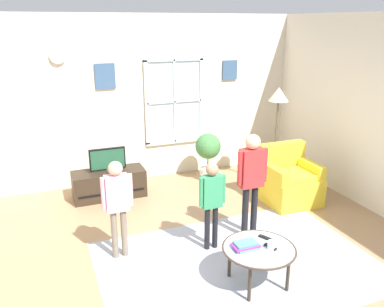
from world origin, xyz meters
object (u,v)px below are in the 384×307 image
book_stack (246,245)px  person_green_shirt (212,196)px  person_red_shirt (251,174)px  potted_plant_by_window (208,151)px  remote_near_cup (265,238)px  television (107,159)px  person_pink_shirt (117,199)px  floor_lamp (278,104)px  remote_near_books (270,247)px  cup (272,245)px  armchair (289,181)px  tv_stand (109,184)px  coffee_table (259,250)px

book_stack → person_green_shirt: person_green_shirt is taller
person_red_shirt → potted_plant_by_window: size_ratio=1.62×
remote_near_cup → person_red_shirt: 0.93m
television → book_stack: 2.91m
person_pink_shirt → floor_lamp: floor_lamp is taller
person_pink_shirt → person_green_shirt: size_ratio=1.08×
book_stack → person_pink_shirt: bearing=138.1°
television → potted_plant_by_window: bearing=3.0°
remote_near_books → person_green_shirt: 0.94m
book_stack → cup: size_ratio=3.11×
floor_lamp → potted_plant_by_window: bearing=148.6°
armchair → potted_plant_by_window: bearing=122.4°
book_stack → potted_plant_by_window: size_ratio=0.33×
armchair → person_red_shirt: bearing=-146.8°
potted_plant_by_window → book_stack: bearing=-106.0°
cup → person_pink_shirt: size_ratio=0.07×
person_green_shirt → potted_plant_by_window: size_ratio=1.32×
tv_stand → remote_near_books: (1.16, -2.85, 0.22)m
coffee_table → floor_lamp: 3.01m
cup → person_red_shirt: size_ratio=0.06×
television → cup: television is taller
armchair → coffee_table: armchair is taller
potted_plant_by_window → cup: bearing=-101.0°
person_red_shirt → floor_lamp: size_ratio=0.82×
tv_stand → person_red_shirt: person_red_shirt is taller
tv_stand → coffee_table: 3.00m
television → floor_lamp: size_ratio=0.33×
tv_stand → coffee_table: same height
armchair → remote_near_cup: size_ratio=6.21×
television → person_pink_shirt: bearing=-96.4°
person_pink_shirt → person_red_shirt: (1.66, -0.11, 0.11)m
person_red_shirt → armchair: bearing=33.2°
remote_near_books → floor_lamp: (1.54, 2.35, 0.95)m
person_pink_shirt → book_stack: bearing=-41.9°
cup → remote_near_cup: bearing=77.6°
remote_near_books → potted_plant_by_window: potted_plant_by_window is taller
remote_near_books → person_red_shirt: bearing=72.7°
potted_plant_by_window → armchair: bearing=-57.6°
coffee_table → person_pink_shirt: (-1.24, 1.05, 0.34)m
tv_stand → book_stack: (0.91, -2.76, 0.24)m
armchair → coffee_table: (-1.49, -1.64, 0.07)m
person_red_shirt → person_green_shirt: bearing=-169.3°
tv_stand → floor_lamp: floor_lamp is taller
armchair → person_red_shirt: 1.39m
remote_near_books → floor_lamp: floor_lamp is taller
potted_plant_by_window → floor_lamp: floor_lamp is taller
remote_near_books → remote_near_cup: (0.04, 0.18, 0.00)m
coffee_table → remote_near_books: 0.12m
remote_near_cup → potted_plant_by_window: size_ratio=0.17×
television → armchair: armchair is taller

